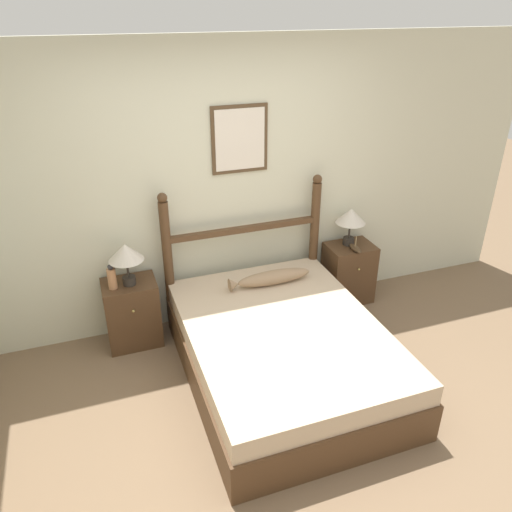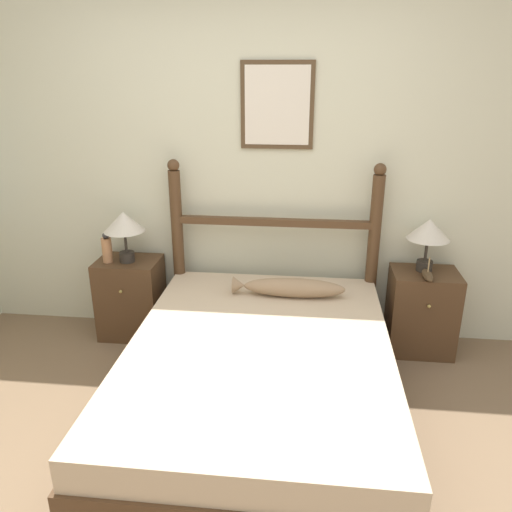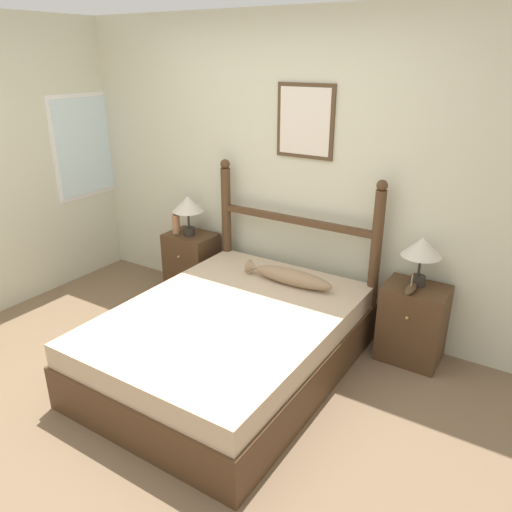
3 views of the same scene
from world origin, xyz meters
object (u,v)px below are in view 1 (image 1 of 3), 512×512
bed (283,351)px  fish_pillow (271,278)px  model_boat (355,248)px  table_lamp_right (351,218)px  bottle (112,278)px  table_lamp_left (126,254)px  nightstand_right (348,273)px  nightstand_left (132,313)px

bed → fish_pillow: (0.14, 0.64, 0.32)m
bed → model_boat: 1.37m
table_lamp_right → bottle: (-2.28, -0.08, -0.18)m
fish_pillow → model_boat: bearing=8.3°
table_lamp_left → table_lamp_right: same height
table_lamp_right → model_boat: table_lamp_right is taller
nightstand_right → table_lamp_left: (-2.15, -0.02, 0.59)m
table_lamp_left → bottle: table_lamp_left is taller
nightstand_right → fish_pillow: bearing=-165.4°
nightstand_left → model_boat: size_ratio=3.00×
table_lamp_right → fish_pillow: table_lamp_right is taller
bottle → nightstand_left: bearing=20.1°
bed → nightstand_right: size_ratio=3.31×
table_lamp_right → fish_pillow: bearing=-163.2°
table_lamp_left → table_lamp_right: bearing=1.6°
nightstand_left → table_lamp_right: table_lamp_right is taller
bed → nightstand_right: (1.08, 0.88, 0.06)m
nightstand_left → table_lamp_left: table_lamp_left is taller
bed → nightstand_right: 1.40m
table_lamp_right → bed: bearing=-139.4°
nightstand_right → fish_pillow: (-0.94, -0.25, 0.25)m
bottle → fish_pillow: (1.35, -0.20, -0.15)m
nightstand_right → bottle: size_ratio=2.69×
bottle → fish_pillow: size_ratio=0.30×
nightstand_right → fish_pillow: 1.01m
nightstand_right → table_lamp_left: table_lamp_left is taller
nightstand_right → bottle: bottle is taller
bed → fish_pillow: size_ratio=2.66×
bed → nightstand_left: nightstand_left is taller
table_lamp_right → model_boat: (-0.01, -0.15, -0.26)m
nightstand_left → bed: bearing=-39.3°
model_boat → fish_pillow: size_ratio=0.27×
bed → bottle: bottle is taller
nightstand_left → model_boat: model_boat is taller
nightstand_right → bottle: 2.33m
bed → bottle: 1.54m
model_boat → nightstand_left: bearing=177.0°
nightstand_left → bottle: (-0.13, -0.05, 0.41)m
bed → table_lamp_right: table_lamp_right is taller
nightstand_left → fish_pillow: fish_pillow is taller
table_lamp_left → fish_pillow: table_lamp_left is taller
table_lamp_right → nightstand_left: bearing=-179.1°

